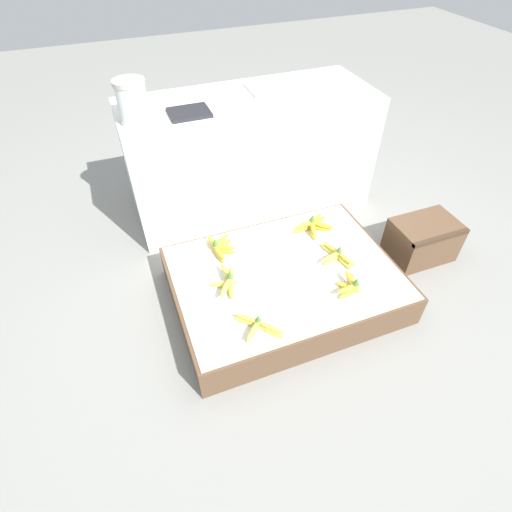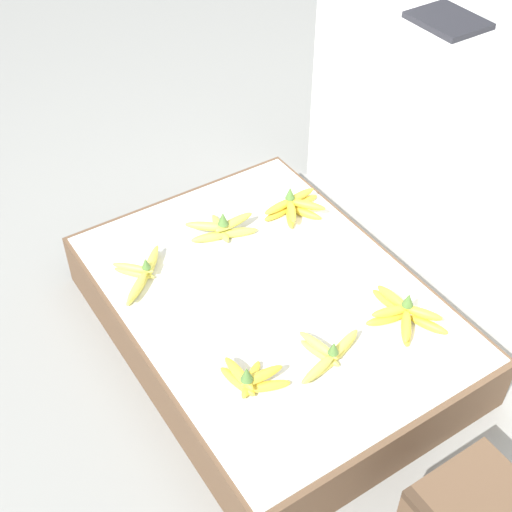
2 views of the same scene
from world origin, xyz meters
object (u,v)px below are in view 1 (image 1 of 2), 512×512
Objects in this scene: banana_bunch_middle_midleft at (336,255)px; glass_jar at (132,102)px; foam_tray_white at (268,87)px; banana_bunch_middle_left at (228,281)px; banana_bunch_front_midleft at (351,286)px; banana_bunch_back_midleft at (314,225)px; wooden_crate at (422,240)px; banana_bunch_front_left at (258,326)px; banana_bunch_back_left at (219,247)px.

glass_jar reaches higher than banana_bunch_middle_midleft.
banana_bunch_middle_left is at bearing -121.72° from foam_tray_white.
banana_bunch_front_midleft reaches higher than banana_bunch_back_midleft.
wooden_crate is 1.47× the size of banana_bunch_back_midleft.
banana_bunch_back_midleft reaches higher than wooden_crate.
wooden_crate is 1.16m from banana_bunch_front_left.
foam_tray_white is at bearing 89.74° from banana_bunch_middle_midleft.
banana_bunch_middle_midleft is at bearing -90.32° from banana_bunch_back_midleft.
banana_bunch_back_left is 0.54m from banana_bunch_back_midleft.
wooden_crate is 0.63m from banana_bunch_back_midleft.
wooden_crate is at bearing -29.64° from glass_jar.
banana_bunch_front_midleft is 0.58m from banana_bunch_middle_left.
banana_bunch_front_midleft is at bearing 6.81° from banana_bunch_front_left.
banana_bunch_back_left is at bearing 167.09° from wooden_crate.
banana_bunch_front_midleft is 0.47m from banana_bunch_back_midleft.
banana_bunch_front_midleft is 0.70m from banana_bunch_back_left.
glass_jar reaches higher than foam_tray_white.
banana_bunch_back_midleft is at bearing 84.87° from banana_bunch_front_midleft.
banana_bunch_back_midleft is 1.05× the size of foam_tray_white.
glass_jar is (-0.21, 0.77, 0.60)m from banana_bunch_middle_left.
banana_bunch_back_left is at bearing 135.96° from banana_bunch_front_midleft.
glass_jar is (-1.37, 0.78, 0.70)m from wooden_crate.
foam_tray_white is (-0.58, 0.95, 0.60)m from wooden_crate.
foam_tray_white is at bearing 121.40° from wooden_crate.
banana_bunch_middle_midleft is at bearing -2.61° from banana_bunch_middle_left.
banana_bunch_front_left is at bearing -173.19° from banana_bunch_front_midleft.
banana_bunch_back_left is 0.89× the size of banana_bunch_back_midleft.
wooden_crate is at bearing -22.22° from banana_bunch_back_midleft.
banana_bunch_front_left is 0.60m from banana_bunch_middle_midleft.
banana_bunch_middle_left is at bearing -158.46° from banana_bunch_back_midleft.
banana_bunch_middle_midleft is at bearing -26.82° from banana_bunch_back_left.
glass_jar reaches higher than banana_bunch_back_left.
wooden_crate is 1.49× the size of banana_bunch_middle_midleft.
banana_bunch_back_left is (-0.50, 0.48, 0.00)m from banana_bunch_front_midleft.
banana_bunch_back_left reaches higher than banana_bunch_middle_midleft.
banana_bunch_middle_midleft is 1.13× the size of glass_jar.
banana_bunch_front_midleft is 0.70× the size of banana_bunch_middle_left.
banana_bunch_back_midleft is at bearing -2.15° from banana_bunch_back_left.
wooden_crate is 1.16m from banana_bunch_middle_left.
banana_bunch_front_midleft is 1.28m from foam_tray_white.
banana_bunch_back_midleft is at bearing -34.50° from glass_jar.
glass_jar is at bearing -168.06° from foam_tray_white.
banana_bunch_middle_left is 0.99× the size of banana_bunch_back_left.
banana_bunch_back_left is (-1.12, 0.26, 0.09)m from wooden_crate.
banana_bunch_middle_midleft reaches higher than wooden_crate.
glass_jar is 0.92× the size of foam_tray_white.
foam_tray_white reaches higher than banana_bunch_back_midleft.
glass_jar is (-0.75, 1.01, 0.60)m from banana_bunch_front_midleft.
banana_bunch_middle_midleft is (0.54, 0.27, 0.00)m from banana_bunch_front_left.
banana_bunch_front_left is 1.25m from glass_jar.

